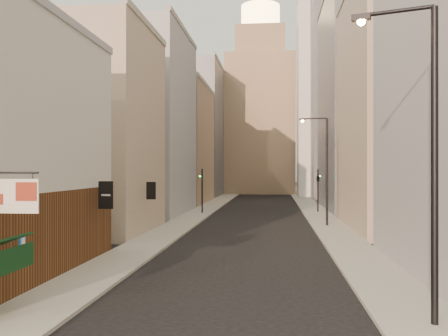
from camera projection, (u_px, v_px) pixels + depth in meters
sidewalk_left at (213, 205)px, 67.68m from camera, size 3.00×140.00×0.15m
sidewalk_right at (310, 206)px, 66.39m from camera, size 3.00×140.00×0.15m
left_bldg_beige at (99, 131)px, 39.38m from camera, size 8.00×12.00×16.00m
left_bldg_grey at (149, 124)px, 55.30m from camera, size 8.00×16.00×20.00m
left_bldg_tan at (180, 145)px, 73.21m from camera, size 8.00×18.00×17.00m
left_bldg_wingrid at (200, 131)px, 93.12m from camera, size 8.00×20.00×24.00m
right_bldg_beige at (399, 108)px, 40.98m from camera, size 8.00×16.00×20.00m
right_bldg_wingrid at (358, 104)px, 60.88m from camera, size 8.00×20.00×26.00m
highrise at (366, 52)px, 88.17m from camera, size 21.00×23.00×51.20m
clock_tower at (260, 108)px, 103.97m from camera, size 14.00×14.00×44.90m
white_tower at (320, 93)px, 88.95m from camera, size 8.00×8.00×41.50m
streetlamp_near at (426, 144)px, 15.73m from camera, size 2.57×1.08×10.19m
streetlamp_mid at (324, 164)px, 43.03m from camera, size 2.48×0.42×9.45m
traffic_light_left at (202, 183)px, 55.22m from camera, size 0.56×0.45×5.00m
traffic_light_right at (318, 179)px, 56.58m from camera, size 0.67×0.67×5.00m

